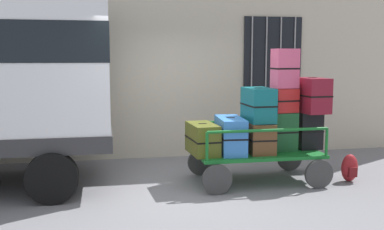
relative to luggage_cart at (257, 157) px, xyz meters
name	(u,v)px	position (x,y,z in m)	size (l,w,h in m)	color
ground_plane	(184,189)	(-1.20, -0.17, -0.39)	(40.00, 40.00, 0.00)	slate
building_wall	(163,29)	(-1.19, 2.17, 2.11)	(12.00, 0.38, 5.00)	#BCB29E
luggage_cart	(257,157)	(0.00, 0.00, 0.00)	(2.01, 1.15, 0.49)	#146023
cart_railing	(257,129)	(0.00, 0.00, 0.45)	(1.89, 1.01, 0.43)	#146023
suitcase_left_bottom	(203,139)	(-0.88, -0.01, 0.33)	(0.43, 0.77, 0.47)	#4C5119
suitcase_midleft_bottom	(230,135)	(-0.44, -0.01, 0.37)	(0.43, 0.87, 0.55)	#3372C6
suitcase_center_bottom	(258,137)	(0.00, -0.03, 0.33)	(0.41, 0.74, 0.47)	brown
suitcase_center_middle	(258,105)	(0.00, -0.02, 0.84)	(0.40, 0.65, 0.53)	#0F5960
suitcase_midright_bottom	(284,131)	(0.44, 0.00, 0.40)	(0.38, 0.30, 0.61)	#194C28
suitcase_midright_middle	(284,100)	(0.44, 0.01, 0.90)	(0.41, 0.34, 0.38)	#B21E1E
suitcase_midright_top	(285,68)	(0.44, 0.03, 1.39)	(0.40, 0.32, 0.62)	#CC4C72
suitcase_right_bottom	(310,131)	(0.88, 0.00, 0.40)	(0.38, 0.26, 0.60)	black
suitcase_right_middle	(312,95)	(0.88, -0.02, 0.97)	(0.42, 0.65, 0.55)	maroon
backpack	(350,168)	(1.44, -0.29, -0.17)	(0.27, 0.22, 0.44)	maroon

